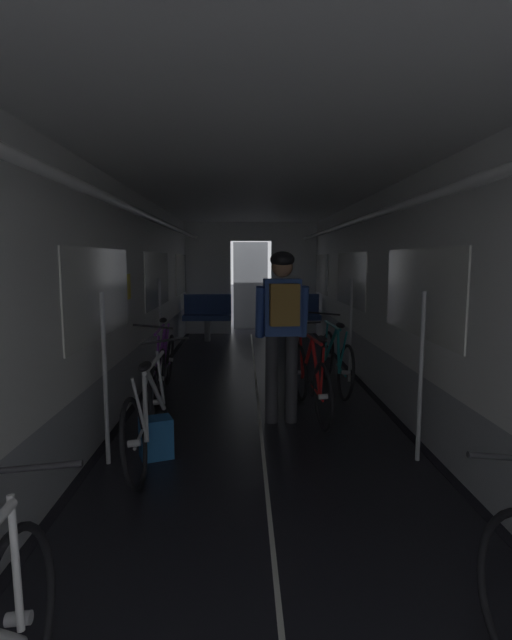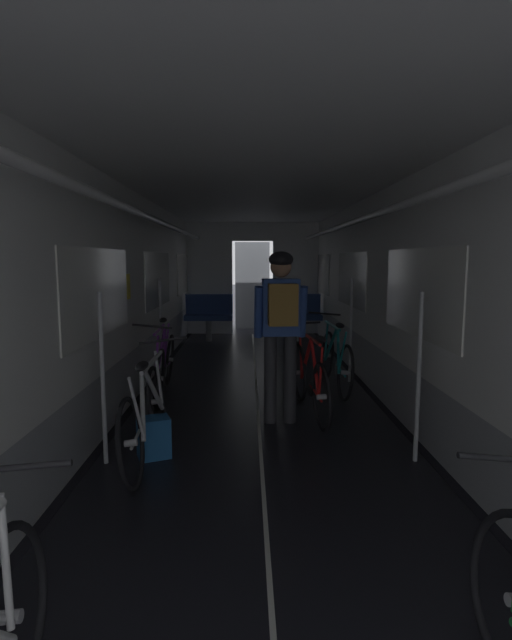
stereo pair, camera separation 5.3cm
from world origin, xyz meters
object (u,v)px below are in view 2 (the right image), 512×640
at_px(bench_seat_far_right, 297,313).
at_px(bicycle_purple, 164,364).
at_px(bicycle_teal, 335,360).
at_px(bicycle_red_in_aisle, 310,379).
at_px(person_cyclist_aisle, 281,318).
at_px(bench_seat_far_left, 209,313).
at_px(bicycle_silver, 146,414).
at_px(backpack_on_floor, 154,437).

distance_m(bench_seat_far_right, bicycle_purple, 4.45).
xyz_separation_m(bicycle_teal, bicycle_red_in_aisle, (-0.46, -1.00, 0.00)).
height_order(bicycle_purple, person_cyclist_aisle, person_cyclist_aisle).
bearing_deg(bench_seat_far_left, bicycle_purple, -93.28).
bearing_deg(bicycle_silver, bicycle_purple, 95.20).
relative_size(bicycle_purple, person_cyclist_aisle, 0.98).
distance_m(bench_seat_far_left, bicycle_red_in_aisle, 4.97).
height_order(bench_seat_far_left, bench_seat_far_right, same).
distance_m(person_cyclist_aisle, bicycle_red_in_aisle, 0.81).
xyz_separation_m(bench_seat_far_right, backpack_on_floor, (-1.80, -5.86, -0.40)).
bearing_deg(person_cyclist_aisle, backpack_on_floor, -143.04).
distance_m(bicycle_purple, bicycle_teal, 2.14).
bearing_deg(bench_seat_far_left, bench_seat_far_right, 0.00).
bearing_deg(backpack_on_floor, bicycle_silver, -149.98).
height_order(bicycle_purple, bicycle_teal, bicycle_purple).
relative_size(bench_seat_far_left, backpack_on_floor, 2.89).
bearing_deg(backpack_on_floor, person_cyclist_aisle, 36.96).
xyz_separation_m(bicycle_purple, bicycle_red_in_aisle, (1.68, -0.79, 0.00)).
relative_size(bicycle_teal, person_cyclist_aisle, 0.98).
height_order(person_cyclist_aisle, bicycle_red_in_aisle, person_cyclist_aisle).
bearing_deg(bicycle_teal, bicycle_red_in_aisle, -114.53).
distance_m(bench_seat_far_left, person_cyclist_aisle, 5.17).
xyz_separation_m(bicycle_red_in_aisle, backpack_on_floor, (-1.45, -1.11, -0.21)).
height_order(bicycle_purple, bicycle_red_in_aisle, bicycle_purple).
height_order(bench_seat_far_left, bicycle_teal, bench_seat_far_left).
relative_size(bicycle_purple, bicycle_teal, 1.00).
distance_m(bench_seat_far_left, bicycle_silver, 5.89).
bearing_deg(person_cyclist_aisle, bench_seat_far_right, 82.30).
bearing_deg(bicycle_teal, bicycle_purple, -174.42).
xyz_separation_m(bench_seat_far_right, person_cyclist_aisle, (-0.68, -5.02, 0.50)).
height_order(bench_seat_far_right, backpack_on_floor, bench_seat_far_right).
relative_size(bicycle_silver, person_cyclist_aisle, 0.98).
distance_m(bench_seat_far_right, bicycle_silver, 6.18).
relative_size(bench_seat_far_right, bicycle_purple, 0.58).
height_order(bench_seat_far_right, bicycle_purple, bench_seat_far_right).
distance_m(bench_seat_far_right, backpack_on_floor, 6.14).
bearing_deg(bicycle_teal, backpack_on_floor, -132.12).
bearing_deg(backpack_on_floor, bicycle_red_in_aisle, 37.41).
height_order(bicycle_purple, backpack_on_floor, bicycle_purple).
bearing_deg(bench_seat_far_left, person_cyclist_aisle, -77.41).
bearing_deg(bench_seat_far_left, backpack_on_floor, -89.97).
xyz_separation_m(bicycle_silver, person_cyclist_aisle, (1.17, 0.87, 0.69)).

